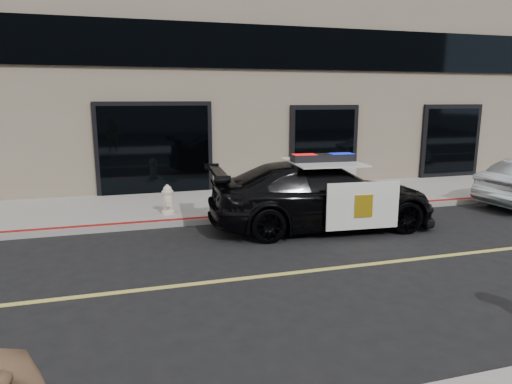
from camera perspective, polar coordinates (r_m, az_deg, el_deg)
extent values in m
plane|color=black|center=(7.81, -0.89, -10.70)|extent=(120.00, 120.00, 0.00)
cube|color=gray|center=(12.70, -7.19, -1.61)|extent=(60.00, 3.50, 0.15)
cube|color=#756856|center=(17.83, -10.61, 21.26)|extent=(60.00, 7.00, 12.00)
imported|color=black|center=(10.68, 8.26, -0.38)|extent=(2.89, 5.57, 1.53)
cube|color=white|center=(9.89, 13.23, -1.69)|extent=(1.63, 0.15, 1.02)
cube|color=white|center=(11.86, 8.73, 0.69)|extent=(1.63, 0.15, 1.02)
cube|color=white|center=(10.54, 8.38, 3.75)|extent=(1.66, 1.94, 0.03)
cube|color=gold|center=(9.87, 13.31, -1.73)|extent=(0.41, 0.04, 0.48)
cube|color=black|center=(10.53, 8.40, 4.23)|extent=(1.49, 0.49, 0.18)
cube|color=red|center=(10.38, 6.08, 4.26)|extent=(0.53, 0.37, 0.17)
cube|color=#0C19CC|center=(10.69, 10.64, 4.34)|extent=(0.53, 0.37, 0.17)
cylinder|color=white|center=(11.56, -10.91, -2.49)|extent=(0.33, 0.33, 0.07)
cylinder|color=white|center=(11.49, -10.96, -1.20)|extent=(0.24, 0.24, 0.46)
cylinder|color=white|center=(11.44, -11.01, 0.01)|extent=(0.29, 0.29, 0.06)
sphere|color=white|center=(11.43, -11.02, 0.29)|extent=(0.21, 0.21, 0.21)
cylinder|color=white|center=(11.41, -11.04, 0.74)|extent=(0.06, 0.06, 0.06)
cylinder|color=white|center=(11.63, -11.05, -0.72)|extent=(0.12, 0.11, 0.12)
cylinder|color=white|center=(11.33, -10.90, -1.05)|extent=(0.12, 0.11, 0.12)
cylinder|color=white|center=(11.32, -10.87, -1.40)|extent=(0.16, 0.13, 0.16)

